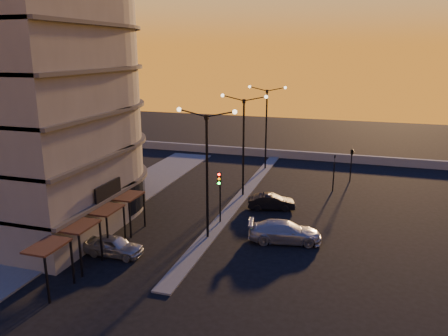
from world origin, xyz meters
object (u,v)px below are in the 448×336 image
traffic_light_main (220,189)px  car_hatchback (114,246)px  car_sedan (271,202)px  car_wagon (285,232)px  streetlamp_mid (244,138)px

traffic_light_main → car_hatchback: size_ratio=1.06×
car_sedan → car_wagon: bearing=-174.8°
traffic_light_main → car_hatchback: (-5.09, -7.33, -2.20)m
car_wagon → car_sedan: bearing=9.2°
traffic_light_main → car_hatchback: 9.20m
streetlamp_mid → car_hatchback: size_ratio=2.37×
car_sedan → traffic_light_main: bearing=129.3°
traffic_light_main → car_wagon: 6.14m
streetlamp_mid → car_hatchback: bearing=-109.4°
car_hatchback → car_sedan: 14.42m
streetlamp_mid → car_wagon: size_ratio=1.82×
traffic_light_main → car_sedan: size_ratio=1.06×
streetlamp_mid → car_hatchback: 16.10m
streetlamp_mid → car_wagon: 11.51m
streetlamp_mid → traffic_light_main: bearing=-90.0°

